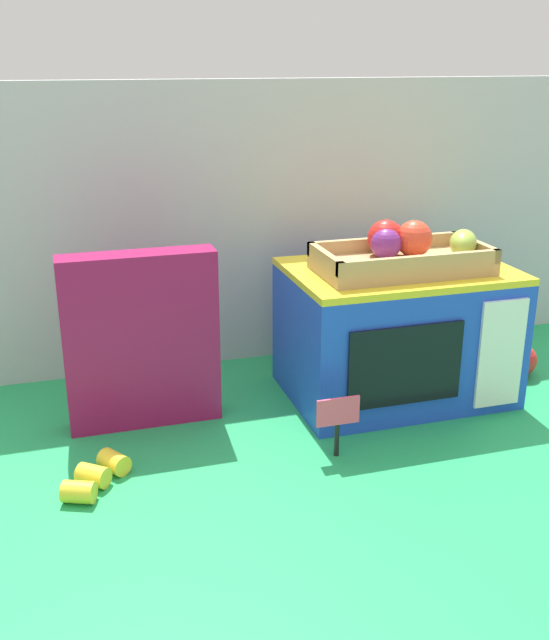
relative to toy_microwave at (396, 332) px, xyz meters
name	(u,v)px	position (x,y,z in m)	size (l,w,h in m)	color
ground_plane	(303,407)	(-0.18, -0.01, -0.12)	(1.70, 1.70, 0.00)	#219E54
display_back_panel	(262,224)	(-0.18, 0.26, 0.16)	(1.61, 0.03, 0.55)	#B7BABF
toy_microwave	(396,332)	(0.00, 0.00, 0.00)	(0.39, 0.27, 0.24)	blue
food_groups_crate	(405,254)	(0.00, -0.02, 0.15)	(0.30, 0.15, 0.09)	tan
cookie_set_box	(142,341)	(-0.46, 0.01, 0.03)	(0.25, 0.06, 0.30)	#99144C
price_sign	(338,418)	(-0.19, -0.19, -0.05)	(0.07, 0.01, 0.10)	black
loose_toy_banana	(96,476)	(-0.55, -0.17, -0.10)	(0.11, 0.12, 0.03)	yellow
loose_toy_apple	(520,360)	(0.27, 0.00, -0.09)	(0.06, 0.06, 0.06)	red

